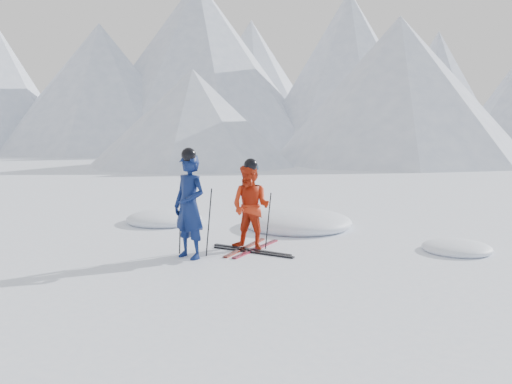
% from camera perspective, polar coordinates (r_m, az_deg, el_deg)
% --- Properties ---
extents(ground, '(160.00, 160.00, 0.00)m').
position_cam_1_polar(ground, '(9.52, 6.89, -7.42)').
color(ground, white).
rests_on(ground, ground).
extents(skier_blue, '(0.77, 0.59, 1.87)m').
position_cam_1_polar(skier_blue, '(9.69, -7.03, -1.51)').
color(skier_blue, '#0C1B4C').
rests_on(skier_blue, ground).
extents(skier_red, '(0.80, 0.63, 1.64)m').
position_cam_1_polar(skier_red, '(10.33, -0.56, -1.58)').
color(skier_red, red).
rests_on(skier_red, ground).
extents(pole_blue_left, '(0.12, 0.09, 1.24)m').
position_cam_1_polar(pole_blue_left, '(10.03, -7.98, -3.04)').
color(pole_blue_left, black).
rests_on(pole_blue_left, ground).
extents(pole_blue_right, '(0.12, 0.07, 1.24)m').
position_cam_1_polar(pole_blue_right, '(9.82, -4.98, -3.22)').
color(pole_blue_right, black).
rests_on(pole_blue_right, ground).
extents(pole_red_left, '(0.11, 0.09, 1.09)m').
position_cam_1_polar(pole_red_left, '(10.73, -1.40, -2.73)').
color(pole_red_left, black).
rests_on(pole_red_left, ground).
extents(pole_red_right, '(0.11, 0.08, 1.09)m').
position_cam_1_polar(pole_red_right, '(10.38, 1.29, -3.06)').
color(pole_red_right, black).
rests_on(pole_red_right, ground).
extents(ski_worn_left, '(0.14, 1.70, 0.03)m').
position_cam_1_polar(ski_worn_left, '(10.53, -1.15, -5.86)').
color(ski_worn_left, black).
rests_on(ski_worn_left, ground).
extents(ski_worn_right, '(0.16, 1.70, 0.03)m').
position_cam_1_polar(ski_worn_right, '(10.43, 0.04, -5.99)').
color(ski_worn_right, black).
rests_on(ski_worn_right, ground).
extents(ski_loose_a, '(1.70, 0.28, 0.03)m').
position_cam_1_polar(ski_loose_a, '(10.34, -0.48, -6.11)').
color(ski_loose_a, black).
rests_on(ski_loose_a, ground).
extents(ski_loose_b, '(1.70, 0.22, 0.03)m').
position_cam_1_polar(ski_loose_b, '(10.16, -0.34, -6.34)').
color(ski_loose_b, black).
rests_on(ski_loose_b, ground).
extents(snow_lumps, '(8.31, 3.01, 0.55)m').
position_cam_1_polar(snow_lumps, '(12.58, 1.81, -3.77)').
color(snow_lumps, white).
rests_on(snow_lumps, ground).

